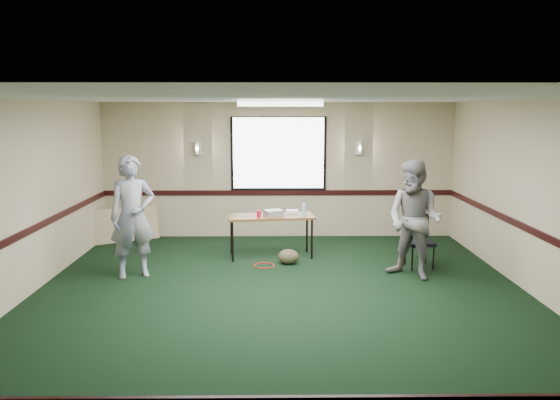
{
  "coord_description": "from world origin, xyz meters",
  "views": [
    {
      "loc": [
        -0.09,
        -6.86,
        2.57
      ],
      "look_at": [
        0.0,
        1.3,
        1.2
      ],
      "focal_mm": 35.0,
      "sensor_mm": 36.0,
      "label": 1
    }
  ],
  "objects_px": {
    "projector": "(273,213)",
    "conference_chair": "(418,236)",
    "person_left": "(132,217)",
    "folding_table": "(271,218)",
    "person_right": "(414,220)"
  },
  "relations": [
    {
      "from": "projector",
      "to": "conference_chair",
      "type": "bearing_deg",
      "value": -37.21
    },
    {
      "from": "projector",
      "to": "person_left",
      "type": "distance_m",
      "value": 2.41
    },
    {
      "from": "folding_table",
      "to": "person_left",
      "type": "distance_m",
      "value": 2.39
    },
    {
      "from": "folding_table",
      "to": "conference_chair",
      "type": "distance_m",
      "value": 2.5
    },
    {
      "from": "folding_table",
      "to": "conference_chair",
      "type": "relative_size",
      "value": 1.81
    },
    {
      "from": "folding_table",
      "to": "projector",
      "type": "height_order",
      "value": "projector"
    },
    {
      "from": "person_left",
      "to": "person_right",
      "type": "bearing_deg",
      "value": -24.27
    },
    {
      "from": "folding_table",
      "to": "person_left",
      "type": "xyz_separation_m",
      "value": [
        -2.11,
        -1.09,
        0.25
      ]
    },
    {
      "from": "projector",
      "to": "person_left",
      "type": "height_order",
      "value": "person_left"
    },
    {
      "from": "conference_chair",
      "to": "person_right",
      "type": "xyz_separation_m",
      "value": [
        -0.24,
        -0.64,
        0.41
      ]
    },
    {
      "from": "folding_table",
      "to": "person_right",
      "type": "height_order",
      "value": "person_right"
    },
    {
      "from": "projector",
      "to": "person_right",
      "type": "height_order",
      "value": "person_right"
    },
    {
      "from": "projector",
      "to": "person_left",
      "type": "bearing_deg",
      "value": -177.2
    },
    {
      "from": "projector",
      "to": "person_left",
      "type": "xyz_separation_m",
      "value": [
        -2.16,
        -1.07,
        0.15
      ]
    },
    {
      "from": "folding_table",
      "to": "person_right",
      "type": "xyz_separation_m",
      "value": [
        2.18,
        -1.22,
        0.22
      ]
    }
  ]
}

